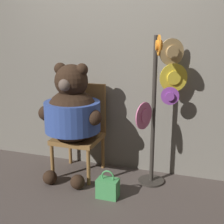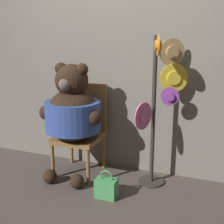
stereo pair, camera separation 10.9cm
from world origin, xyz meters
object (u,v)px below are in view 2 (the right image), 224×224
object	(u,v)px
hat_display_rack	(159,103)
handbag_on_ground	(106,188)
teddy_bear	(73,112)
chair	(82,127)

from	to	relation	value
hat_display_rack	handbag_on_ground	xyz separation A→B (m)	(-0.40, -0.45, -0.79)
handbag_on_ground	teddy_bear	bearing A→B (deg)	148.42
chair	hat_display_rack	world-z (taller)	hat_display_rack
teddy_bear	handbag_on_ground	xyz separation A→B (m)	(0.52, -0.32, -0.64)
chair	hat_display_rack	distance (m)	0.97
handbag_on_ground	chair	bearing A→B (deg)	134.98
hat_display_rack	teddy_bear	bearing A→B (deg)	-171.75
hat_display_rack	handbag_on_ground	bearing A→B (deg)	-131.63
teddy_bear	hat_display_rack	bearing A→B (deg)	8.25
teddy_bear	chair	bearing A→B (deg)	82.78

